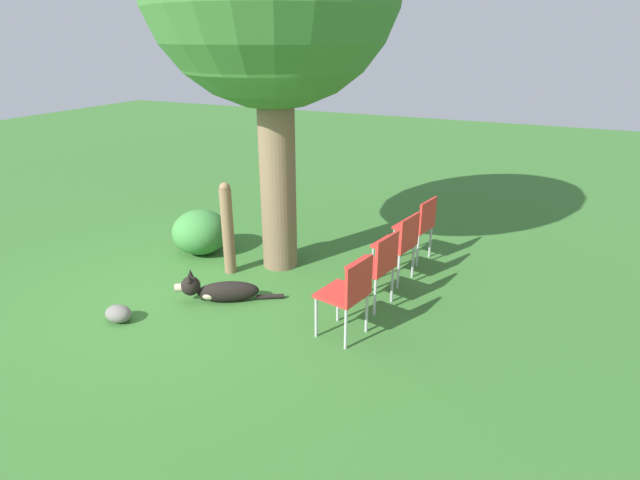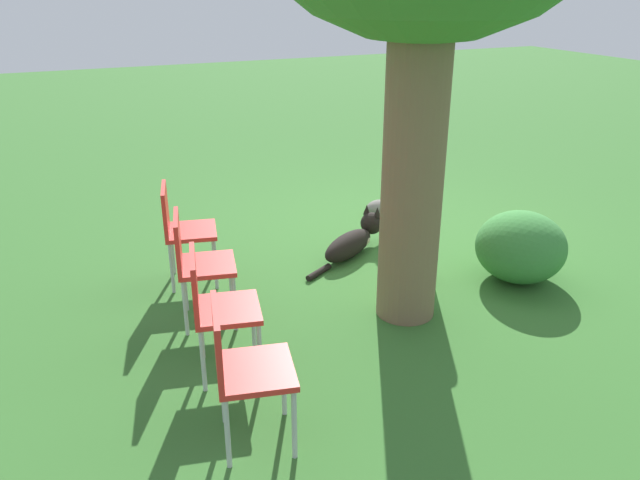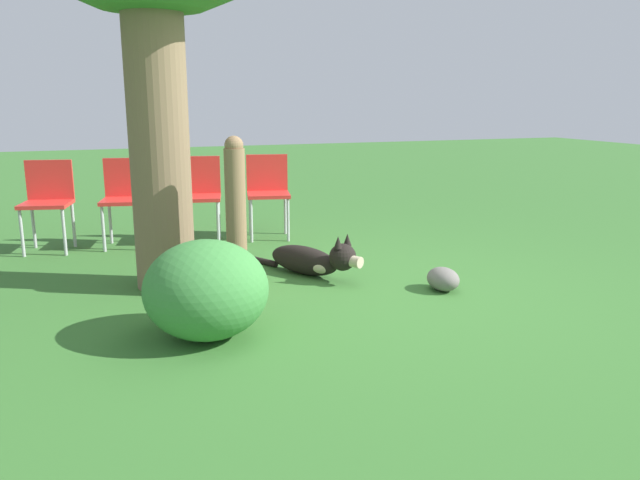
# 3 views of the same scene
# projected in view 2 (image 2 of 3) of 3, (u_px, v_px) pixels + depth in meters

# --- Properties ---
(ground_plane) EXTENTS (30.00, 30.00, 0.00)m
(ground_plane) POSITION_uv_depth(u_px,v_px,m) (391.00, 248.00, 6.14)
(ground_plane) COLOR #38702D
(dog) EXTENTS (1.10, 0.71, 0.40)m
(dog) POSITION_uv_depth(u_px,v_px,m) (355.00, 240.00, 5.96)
(dog) COLOR black
(dog) RESTS_ON ground_plane
(fence_post) EXTENTS (0.15, 0.15, 1.20)m
(fence_post) POSITION_uv_depth(u_px,v_px,m) (428.00, 213.00, 5.30)
(fence_post) COLOR #846647
(fence_post) RESTS_ON ground_plane
(red_chair_0) EXTENTS (0.50, 0.52, 0.87)m
(red_chair_0) POSITION_uv_depth(u_px,v_px,m) (181.00, 226.00, 5.26)
(red_chair_0) COLOR red
(red_chair_0) RESTS_ON ground_plane
(red_chair_1) EXTENTS (0.50, 0.52, 0.87)m
(red_chair_1) POSITION_uv_depth(u_px,v_px,m) (196.00, 259.00, 4.63)
(red_chair_1) COLOR red
(red_chair_1) RESTS_ON ground_plane
(red_chair_2) EXTENTS (0.50, 0.52, 0.87)m
(red_chair_2) POSITION_uv_depth(u_px,v_px,m) (215.00, 303.00, 4.01)
(red_chair_2) COLOR red
(red_chair_2) RESTS_ON ground_plane
(red_chair_3) EXTENTS (0.50, 0.52, 0.87)m
(red_chair_3) POSITION_uv_depth(u_px,v_px,m) (241.00, 364.00, 3.38)
(red_chair_3) COLOR red
(red_chair_3) RESTS_ON ground_plane
(garden_rock) EXTENTS (0.30, 0.23, 0.18)m
(garden_rock) POSITION_uv_depth(u_px,v_px,m) (379.00, 208.00, 6.94)
(garden_rock) COLOR slate
(garden_rock) RESTS_ON ground_plane
(low_shrub) EXTENTS (0.77, 0.77, 0.62)m
(low_shrub) POSITION_uv_depth(u_px,v_px,m) (521.00, 247.00, 5.39)
(low_shrub) COLOR #3D843D
(low_shrub) RESTS_ON ground_plane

